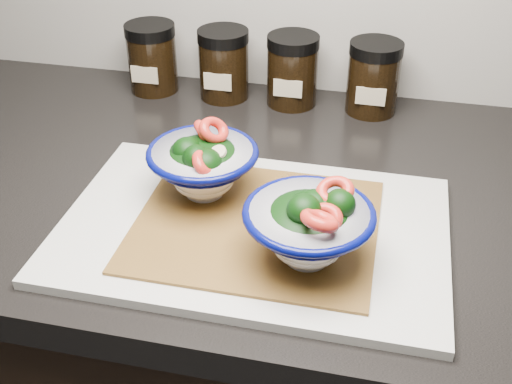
% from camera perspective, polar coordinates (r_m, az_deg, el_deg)
% --- Properties ---
extents(countertop, '(3.50, 0.60, 0.04)m').
position_cam_1_polar(countertop, '(0.87, -2.65, 0.25)').
color(countertop, black).
rests_on(countertop, cabinet).
extents(cutting_board, '(0.45, 0.30, 0.01)m').
position_cam_1_polar(cutting_board, '(0.76, -0.27, -3.32)').
color(cutting_board, silver).
rests_on(cutting_board, countertop).
extents(bamboo_mat, '(0.28, 0.24, 0.00)m').
position_cam_1_polar(bamboo_mat, '(0.75, 0.00, -2.91)').
color(bamboo_mat, olive).
rests_on(bamboo_mat, cutting_board).
extents(bowl_left, '(0.14, 0.14, 0.10)m').
position_cam_1_polar(bowl_left, '(0.78, -4.75, 2.45)').
color(bowl_left, white).
rests_on(bowl_left, bamboo_mat).
extents(bowl_right, '(0.14, 0.14, 0.10)m').
position_cam_1_polar(bowl_right, '(0.67, 4.79, -3.00)').
color(bowl_right, white).
rests_on(bowl_right, bamboo_mat).
extents(spice_jar_a, '(0.08, 0.08, 0.11)m').
position_cam_1_polar(spice_jar_a, '(1.09, -9.22, 11.71)').
color(spice_jar_a, black).
rests_on(spice_jar_a, countertop).
extents(spice_jar_b, '(0.08, 0.08, 0.11)m').
position_cam_1_polar(spice_jar_b, '(1.06, -2.89, 11.29)').
color(spice_jar_b, black).
rests_on(spice_jar_b, countertop).
extents(spice_jar_c, '(0.08, 0.08, 0.11)m').
position_cam_1_polar(spice_jar_c, '(1.03, 3.25, 10.76)').
color(spice_jar_c, black).
rests_on(spice_jar_c, countertop).
extents(spice_jar_d, '(0.08, 0.08, 0.11)m').
position_cam_1_polar(spice_jar_d, '(1.02, 10.39, 9.98)').
color(spice_jar_d, black).
rests_on(spice_jar_d, countertop).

